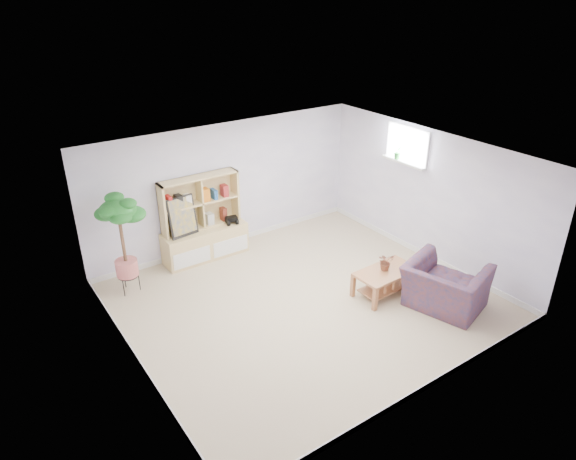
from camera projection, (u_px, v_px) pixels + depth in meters
floor at (304, 301)px, 8.31m from camera, size 5.50×5.00×0.01m
ceiling at (307, 159)px, 7.26m from camera, size 5.50×5.00×0.01m
walls at (305, 235)px, 7.78m from camera, size 5.51×5.01×2.40m
baseboard at (304, 298)px, 8.29m from camera, size 5.50×5.00×0.10m
window at (408, 145)px, 9.27m from camera, size 0.10×0.98×0.68m
window_sill at (404, 162)px, 9.38m from camera, size 0.14×1.00×0.04m
storage_unit at (204, 219)px, 9.30m from camera, size 1.57×0.53×1.57m
poster at (182, 217)px, 8.98m from camera, size 0.53×0.18×0.72m
toy_truck at (232, 220)px, 9.54m from camera, size 0.34×0.26×0.16m
coffee_table at (385, 282)px, 8.43m from camera, size 1.06×0.60×0.43m
table_plant at (386, 262)px, 8.31m from camera, size 0.30×0.28×0.29m
floor_tree at (123, 246)px, 8.21m from camera, size 0.82×0.82×1.71m
armchair at (446, 284)px, 7.98m from camera, size 1.30×1.40×0.86m
sill_plant at (398, 152)px, 9.44m from camera, size 0.15×0.12×0.26m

